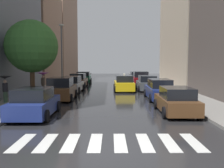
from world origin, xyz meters
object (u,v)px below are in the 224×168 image
at_px(parked_car_right_second, 159,90).
at_px(parked_car_right_third, 147,83).
at_px(parked_car_left_second, 61,89).
at_px(parked_car_left_fourth, 78,81).
at_px(parked_car_right_fourth, 140,79).
at_px(taxi_midroad, 124,84).
at_px(pedestrian_foreground, 43,77).
at_px(parked_car_left_third, 72,85).
at_px(pedestrian_near_tree, 5,83).
at_px(street_tree_left, 32,46).
at_px(lamp_post_left, 62,51).
at_px(parked_car_left_fifth, 84,78).
at_px(parked_car_left_nearest, 34,103).
at_px(parked_car_right_fifth, 136,77).
at_px(parked_car_right_nearest, 176,101).

height_order(parked_car_right_second, parked_car_right_third, parked_car_right_second).
bearing_deg(parked_car_right_second, parked_car_left_second, 90.55).
relative_size(parked_car_left_fourth, parked_car_right_fourth, 0.94).
distance_m(parked_car_left_fourth, parked_car_right_fourth, 7.94).
bearing_deg(taxi_midroad, pedestrian_foreground, 108.18).
distance_m(parked_car_left_third, pedestrian_near_tree, 8.36).
xyz_separation_m(parked_car_left_third, street_tree_left, (-2.12, -5.81, 3.39)).
xyz_separation_m(taxi_midroad, lamp_post_left, (-7.04, 3.65, 3.52)).
distance_m(parked_car_left_fourth, street_tree_left, 11.89).
xyz_separation_m(parked_car_left_fifth, parked_car_right_third, (7.69, -9.82, -0.03)).
bearing_deg(parked_car_left_nearest, lamp_post_left, 5.65).
height_order(parked_car_left_nearest, pedestrian_foreground, pedestrian_foreground).
distance_m(parked_car_right_fifth, pedestrian_near_tree, 23.40).
xyz_separation_m(street_tree_left, lamp_post_left, (0.30, 10.25, 0.14)).
xyz_separation_m(parked_car_left_fourth, parked_car_right_nearest, (7.65, -16.20, -0.04)).
bearing_deg(parked_car_left_second, parked_car_right_fourth, -32.73).
height_order(parked_car_left_nearest, parked_car_right_third, parked_car_right_third).
bearing_deg(parked_car_left_third, parked_car_left_fifth, 2.43).
xyz_separation_m(parked_car_left_fifth, parked_car_right_nearest, (7.62, -21.91, -0.05)).
xyz_separation_m(parked_car_left_nearest, parked_car_right_fourth, (7.94, 18.82, 0.10)).
bearing_deg(parked_car_left_second, parked_car_left_fifth, -1.05).
xyz_separation_m(parked_car_right_nearest, pedestrian_foreground, (-9.98, 8.97, 0.84)).
bearing_deg(parked_car_right_nearest, parked_car_left_fifth, 19.97).
bearing_deg(street_tree_left, parked_car_left_second, 14.76).
xyz_separation_m(parked_car_right_third, taxi_midroad, (-2.44, -0.50, 0.02)).
distance_m(parked_car_left_second, parked_car_right_third, 10.13).
bearing_deg(parked_car_left_fifth, parked_car_right_nearest, -162.69).
height_order(pedestrian_near_tree, street_tree_left, street_tree_left).
distance_m(parked_car_left_second, parked_car_right_fourth, 14.68).
xyz_separation_m(parked_car_right_nearest, street_tree_left, (-9.71, 4.99, 3.41)).
xyz_separation_m(pedestrian_near_tree, street_tree_left, (1.38, 1.74, 2.64)).
height_order(parked_car_right_third, parked_car_right_fourth, parked_car_right_fourth).
distance_m(parked_car_left_second, parked_car_right_fifth, 19.83).
bearing_deg(parked_car_right_third, street_tree_left, 126.66).
height_order(parked_car_left_fifth, pedestrian_near_tree, pedestrian_near_tree).
bearing_deg(parked_car_right_third, parked_car_right_fourth, 0.52).
bearing_deg(parked_car_right_nearest, parked_car_left_second, 54.94).
height_order(parked_car_left_third, taxi_midroad, taxi_midroad).
bearing_deg(parked_car_left_third, parked_car_left_nearest, -178.98).
distance_m(parked_car_left_third, taxi_midroad, 5.28).
bearing_deg(parked_car_right_second, parked_car_left_third, 56.11).
distance_m(parked_car_right_fourth, pedestrian_foreground, 13.55).
relative_size(parked_car_left_fifth, taxi_midroad, 1.09).
relative_size(parked_car_left_third, street_tree_left, 0.71).
relative_size(parked_car_right_fourth, pedestrian_foreground, 2.38).
xyz_separation_m(parked_car_left_fifth, street_tree_left, (-2.09, -16.92, 3.36)).
bearing_deg(parked_car_right_second, parked_car_right_fifth, 0.40).
distance_m(parked_car_right_nearest, taxi_midroad, 11.82).
bearing_deg(pedestrian_foreground, parked_car_right_nearest, -43.35).
bearing_deg(parked_car_left_fifth, parked_car_left_fourth, 177.85).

